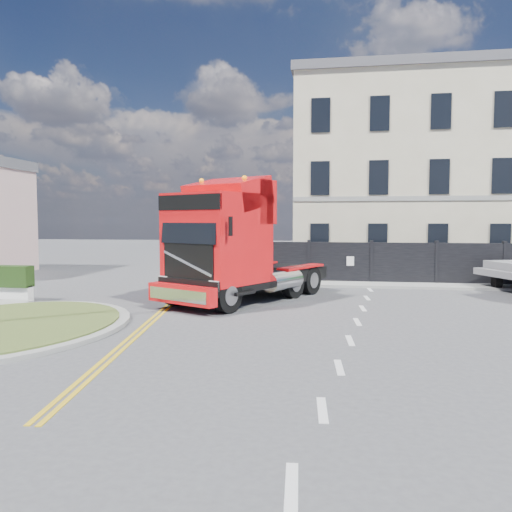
# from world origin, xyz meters

# --- Properties ---
(ground) EXTENTS (120.00, 120.00, 0.00)m
(ground) POSITION_xyz_m (0.00, 0.00, 0.00)
(ground) COLOR #424244
(ground) RESTS_ON ground
(traffic_island) EXTENTS (6.80, 6.80, 0.17)m
(traffic_island) POSITION_xyz_m (-7.00, -3.00, 0.08)
(traffic_island) COLOR gray
(traffic_island) RESTS_ON ground
(hoarding_fence) EXTENTS (18.80, 0.25, 2.00)m
(hoarding_fence) POSITION_xyz_m (6.55, 9.00, 1.00)
(hoarding_fence) COLOR black
(hoarding_fence) RESTS_ON ground
(georgian_building) EXTENTS (12.30, 10.30, 12.80)m
(georgian_building) POSITION_xyz_m (6.00, 16.50, 5.77)
(georgian_building) COLOR beige
(georgian_building) RESTS_ON ground
(pavement_far) EXTENTS (20.00, 1.60, 0.12)m
(pavement_far) POSITION_xyz_m (6.00, 8.10, 0.06)
(pavement_far) COLOR gray
(pavement_far) RESTS_ON ground
(truck) EXTENTS (5.96, 7.93, 4.49)m
(truck) POSITION_xyz_m (-1.55, 2.42, 2.01)
(truck) COLOR black
(truck) RESTS_ON ground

